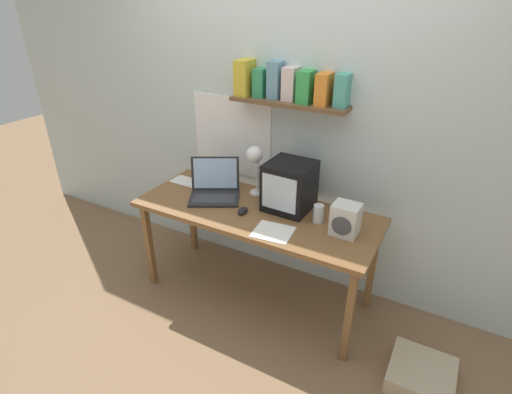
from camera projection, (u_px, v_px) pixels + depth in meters
name	position (u px, v px, depth m)	size (l,w,h in m)	color
ground_plane	(256.00, 293.00, 3.11)	(12.00, 12.00, 0.00)	#876748
back_wall	(286.00, 115.00, 2.86)	(5.60, 0.24, 2.60)	silver
corner_desk	(256.00, 218.00, 2.79)	(1.70, 0.67, 0.75)	brown
crt_monitor	(289.00, 186.00, 2.72)	(0.31, 0.32, 0.34)	black
laptop	(215.00, 187.00, 2.93)	(0.46, 0.44, 0.27)	#232326
desk_lamp	(255.00, 159.00, 2.80)	(0.13, 0.18, 0.40)	white
juice_glass	(318.00, 214.00, 2.60)	(0.07, 0.07, 0.12)	white
space_heater	(345.00, 219.00, 2.45)	(0.17, 0.15, 0.20)	silver
computer_mouse	(243.00, 211.00, 2.72)	(0.07, 0.11, 0.03)	black
loose_paper_near_monitor	(273.00, 232.00, 2.51)	(0.26, 0.24, 0.00)	white
loose_paper_near_laptop	(187.00, 181.00, 3.17)	(0.26, 0.15, 0.00)	white
floor_cushion	(421.00, 375.00, 2.38)	(0.37, 0.37, 0.11)	#C5AE8E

